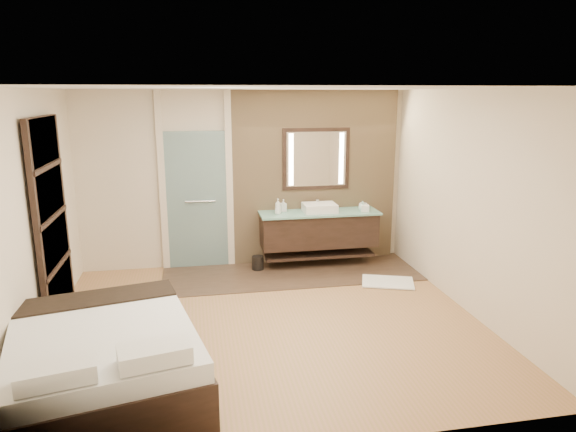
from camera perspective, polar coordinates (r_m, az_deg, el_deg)
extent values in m
plane|color=olive|center=(6.22, -2.33, -11.71)|extent=(5.00, 5.00, 0.00)
cube|color=#36271D|center=(7.77, 0.36, -6.37)|extent=(3.80, 1.30, 0.01)
cube|color=tan|center=(8.11, 3.04, 4.29)|extent=(2.60, 0.08, 2.70)
cube|color=black|center=(8.00, 3.45, -1.57)|extent=(1.80, 0.50, 0.50)
cube|color=black|center=(8.11, 3.41, -4.23)|extent=(1.71, 0.45, 0.04)
cube|color=#92E0CD|center=(7.91, 3.52, 0.35)|extent=(1.85, 0.55, 0.03)
cube|color=white|center=(7.90, 3.52, 0.92)|extent=(0.50, 0.38, 0.13)
cylinder|color=silver|center=(8.07, 3.20, 1.35)|extent=(0.03, 0.03, 0.18)
cylinder|color=silver|center=(8.02, 3.27, 1.85)|extent=(0.02, 0.10, 0.02)
cube|color=black|center=(8.02, 3.15, 6.35)|extent=(1.06, 0.03, 0.96)
cube|color=white|center=(8.01, 3.17, 6.33)|extent=(0.94, 0.01, 0.84)
cube|color=beige|center=(7.92, 0.35, 6.27)|extent=(0.07, 0.01, 0.80)
cube|color=beige|center=(8.10, 5.95, 6.37)|extent=(0.07, 0.01, 0.80)
cube|color=#A2CDCD|center=(7.93, -10.08, 1.68)|extent=(0.90, 0.05, 2.10)
cylinder|color=silver|center=(7.89, -9.71, 1.62)|extent=(0.45, 0.03, 0.03)
cube|color=beige|center=(7.90, -13.80, 3.67)|extent=(0.10, 0.08, 2.70)
cube|color=beige|center=(7.91, -6.54, 3.98)|extent=(0.10, 0.08, 2.70)
cube|color=black|center=(6.55, -24.80, -0.55)|extent=(0.06, 1.20, 2.40)
cube|color=beige|center=(6.78, -23.94, -7.37)|extent=(0.02, 1.06, 0.52)
cube|color=beige|center=(6.60, -24.42, -2.59)|extent=(0.02, 1.06, 0.52)
cube|color=beige|center=(6.48, -24.93, 2.41)|extent=(0.02, 1.06, 0.52)
cube|color=beige|center=(6.40, -25.45, 7.57)|extent=(0.02, 1.06, 0.52)
cube|color=black|center=(5.12, -19.67, -15.72)|extent=(1.97, 2.27, 0.44)
cube|color=silver|center=(4.98, -19.95, -12.62)|extent=(1.91, 2.22, 0.18)
cube|color=black|center=(5.63, -20.50, -8.60)|extent=(1.59, 0.77, 0.04)
cube|color=silver|center=(4.20, -24.33, -15.56)|extent=(0.60, 0.41, 0.14)
cube|color=silver|center=(4.22, -14.61, -14.60)|extent=(0.60, 0.41, 0.14)
cube|color=white|center=(7.52, 11.02, -7.21)|extent=(0.84, 0.71, 0.02)
cylinder|color=black|center=(7.90, -3.38, -5.25)|extent=(0.20, 0.20, 0.22)
cube|color=white|center=(8.01, 8.52, 0.87)|extent=(0.14, 0.14, 0.10)
imported|color=silver|center=(7.74, -1.13, 1.08)|extent=(0.11, 0.11, 0.24)
imported|color=#B2B2B2|center=(7.91, -0.52, 1.19)|extent=(0.09, 0.09, 0.19)
imported|color=#A5CFC9|center=(8.02, 8.28, 1.10)|extent=(0.13, 0.13, 0.16)
imported|color=silver|center=(8.13, 8.34, 1.07)|extent=(0.17, 0.17, 0.10)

